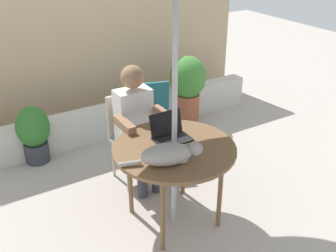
{
  "coord_description": "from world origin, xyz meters",
  "views": [
    {
      "loc": [
        -1.54,
        -2.44,
        2.41
      ],
      "look_at": [
        0.0,
        0.1,
        0.9
      ],
      "focal_mm": 43.16,
      "sensor_mm": 36.0,
      "label": 1
    }
  ],
  "objects_px": {
    "person_seated": "(137,121)",
    "potted_plant_by_chair": "(188,85)",
    "chair_occupied": "(130,130)",
    "cat": "(170,154)",
    "laptop": "(169,131)",
    "patio_table": "(174,153)",
    "potted_plant_near_fence": "(34,132)",
    "chair_empty": "(152,118)"
  },
  "relations": [
    {
      "from": "chair_occupied",
      "to": "potted_plant_by_chair",
      "type": "distance_m",
      "value": 1.43
    },
    {
      "from": "patio_table",
      "to": "potted_plant_near_fence",
      "type": "distance_m",
      "value": 1.84
    },
    {
      "from": "patio_table",
      "to": "chair_occupied",
      "type": "xyz_separation_m",
      "value": [
        0.0,
        0.83,
        -0.15
      ]
    },
    {
      "from": "laptop",
      "to": "potted_plant_near_fence",
      "type": "bearing_deg",
      "value": 119.27
    },
    {
      "from": "laptop",
      "to": "cat",
      "type": "distance_m",
      "value": 0.42
    },
    {
      "from": "chair_occupied",
      "to": "potted_plant_by_chair",
      "type": "relative_size",
      "value": 1.0
    },
    {
      "from": "chair_empty",
      "to": "potted_plant_by_chair",
      "type": "height_order",
      "value": "potted_plant_by_chair"
    },
    {
      "from": "chair_occupied",
      "to": "laptop",
      "type": "xyz_separation_m",
      "value": [
        0.05,
        -0.67,
        0.28
      ]
    },
    {
      "from": "laptop",
      "to": "potted_plant_near_fence",
      "type": "relative_size",
      "value": 0.46
    },
    {
      "from": "chair_empty",
      "to": "cat",
      "type": "bearing_deg",
      "value": -112.96
    },
    {
      "from": "patio_table",
      "to": "potted_plant_near_fence",
      "type": "xyz_separation_m",
      "value": [
        -0.78,
        1.63,
        -0.33
      ]
    },
    {
      "from": "patio_table",
      "to": "chair_empty",
      "type": "xyz_separation_m",
      "value": [
        0.32,
        0.96,
        -0.15
      ]
    },
    {
      "from": "patio_table",
      "to": "chair_empty",
      "type": "relative_size",
      "value": 1.14
    },
    {
      "from": "cat",
      "to": "potted_plant_by_chair",
      "type": "xyz_separation_m",
      "value": [
        1.37,
        1.8,
        -0.31
      ]
    },
    {
      "from": "laptop",
      "to": "potted_plant_by_chair",
      "type": "relative_size",
      "value": 0.33
    },
    {
      "from": "potted_plant_near_fence",
      "to": "patio_table",
      "type": "bearing_deg",
      "value": -64.56
    },
    {
      "from": "person_seated",
      "to": "potted_plant_by_chair",
      "type": "relative_size",
      "value": 1.37
    },
    {
      "from": "chair_occupied",
      "to": "person_seated",
      "type": "xyz_separation_m",
      "value": [
        -0.0,
        -0.16,
        0.17
      ]
    },
    {
      "from": "person_seated",
      "to": "potted_plant_near_fence",
      "type": "bearing_deg",
      "value": 128.86
    },
    {
      "from": "person_seated",
      "to": "potted_plant_by_chair",
      "type": "distance_m",
      "value": 1.53
    },
    {
      "from": "chair_empty",
      "to": "potted_plant_near_fence",
      "type": "height_order",
      "value": "chair_empty"
    },
    {
      "from": "patio_table",
      "to": "potted_plant_near_fence",
      "type": "relative_size",
      "value": 1.57
    },
    {
      "from": "laptop",
      "to": "cat",
      "type": "relative_size",
      "value": 0.49
    },
    {
      "from": "chair_empty",
      "to": "cat",
      "type": "xyz_separation_m",
      "value": [
        -0.49,
        -1.16,
        0.3
      ]
    },
    {
      "from": "patio_table",
      "to": "laptop",
      "type": "distance_m",
      "value": 0.21
    },
    {
      "from": "chair_occupied",
      "to": "person_seated",
      "type": "bearing_deg",
      "value": -90.0
    },
    {
      "from": "chair_occupied",
      "to": "person_seated",
      "type": "height_order",
      "value": "person_seated"
    },
    {
      "from": "patio_table",
      "to": "chair_occupied",
      "type": "relative_size",
      "value": 1.14
    },
    {
      "from": "chair_occupied",
      "to": "potted_plant_by_chair",
      "type": "bearing_deg",
      "value": 32.51
    },
    {
      "from": "laptop",
      "to": "patio_table",
      "type": "bearing_deg",
      "value": -106.46
    },
    {
      "from": "laptop",
      "to": "cat",
      "type": "xyz_separation_m",
      "value": [
        -0.21,
        -0.36,
        0.02
      ]
    },
    {
      "from": "cat",
      "to": "chair_occupied",
      "type": "bearing_deg",
      "value": 80.85
    },
    {
      "from": "potted_plant_by_chair",
      "to": "person_seated",
      "type": "bearing_deg",
      "value": -142.47
    },
    {
      "from": "patio_table",
      "to": "cat",
      "type": "xyz_separation_m",
      "value": [
        -0.17,
        -0.2,
        0.15
      ]
    },
    {
      "from": "laptop",
      "to": "potted_plant_by_chair",
      "type": "distance_m",
      "value": 1.87
    },
    {
      "from": "chair_empty",
      "to": "person_seated",
      "type": "xyz_separation_m",
      "value": [
        -0.32,
        -0.29,
        0.17
      ]
    },
    {
      "from": "chair_occupied",
      "to": "laptop",
      "type": "bearing_deg",
      "value": -85.88
    },
    {
      "from": "laptop",
      "to": "person_seated",
      "type": "bearing_deg",
      "value": 95.4
    },
    {
      "from": "chair_occupied",
      "to": "laptop",
      "type": "relative_size",
      "value": 2.99
    },
    {
      "from": "person_seated",
      "to": "laptop",
      "type": "distance_m",
      "value": 0.52
    },
    {
      "from": "chair_occupied",
      "to": "laptop",
      "type": "height_order",
      "value": "laptop"
    },
    {
      "from": "patio_table",
      "to": "chair_occupied",
      "type": "height_order",
      "value": "chair_occupied"
    }
  ]
}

